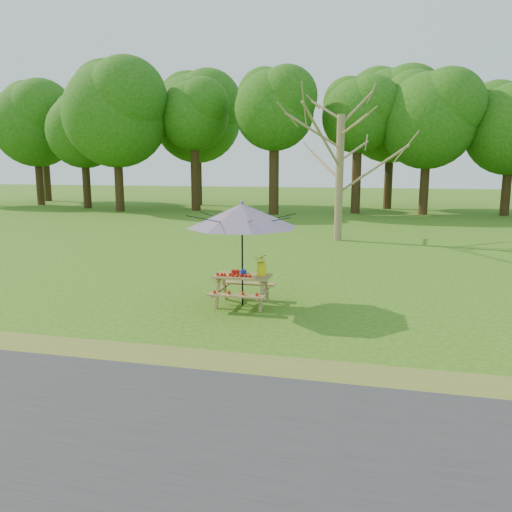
% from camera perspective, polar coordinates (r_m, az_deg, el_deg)
% --- Properties ---
extents(ground, '(120.00, 120.00, 0.00)m').
position_cam_1_polar(ground, '(11.80, -18.91, -4.92)').
color(ground, '#326613').
rests_on(ground, ground).
extents(treeline, '(60.00, 12.00, 16.00)m').
position_cam_1_polar(treeline, '(32.57, 2.46, 19.16)').
color(treeline, '#18510D').
rests_on(treeline, ground).
extents(bare_tree, '(7.43, 7.43, 11.46)m').
position_cam_1_polar(bare_tree, '(20.65, 9.90, 21.26)').
color(bare_tree, olive).
rests_on(bare_tree, ground).
extents(picnic_table, '(1.20, 1.32, 0.67)m').
position_cam_1_polar(picnic_table, '(10.76, -1.56, -3.99)').
color(picnic_table, olive).
rests_on(picnic_table, ground).
extents(patio_umbrella, '(3.12, 3.12, 2.27)m').
position_cam_1_polar(patio_umbrella, '(10.48, -1.60, 4.64)').
color(patio_umbrella, black).
rests_on(patio_umbrella, ground).
extents(produce_bins, '(0.33, 0.39, 0.13)m').
position_cam_1_polar(produce_bins, '(10.72, -1.78, -1.87)').
color(produce_bins, '#B8180E').
rests_on(produce_bins, picnic_table).
extents(tomatoes_row, '(0.77, 0.13, 0.07)m').
position_cam_1_polar(tomatoes_row, '(10.55, -2.61, -2.18)').
color(tomatoes_row, red).
rests_on(tomatoes_row, picnic_table).
extents(flower_bucket, '(0.28, 0.24, 0.46)m').
position_cam_1_polar(flower_bucket, '(10.64, 0.66, -0.90)').
color(flower_bucket, '#FFEF0D').
rests_on(flower_bucket, picnic_table).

